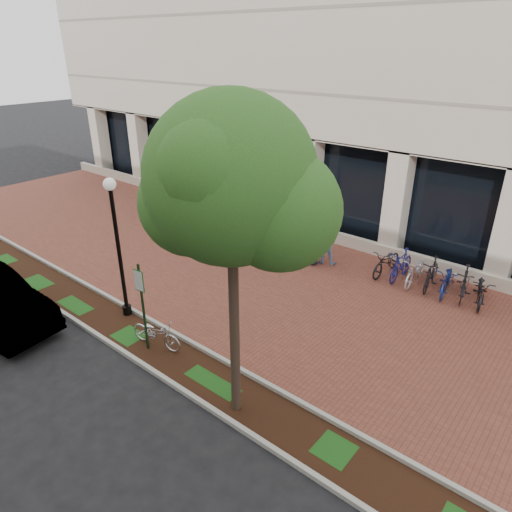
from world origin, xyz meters
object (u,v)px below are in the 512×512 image
Objects in this scene: lamppost at (118,242)px; parking_sign at (142,297)px; bike_rack_cluster at (431,275)px; pedestrian_mid at (326,242)px; street_tree at (234,191)px; locked_bicycle at (156,333)px; pedestrian_left at (227,229)px; pedestrian_right at (312,244)px.

parking_sign is at bearing -21.00° from lamppost.
bike_rack_cluster is at bearing 53.13° from parking_sign.
pedestrian_mid is 0.42× the size of bike_rack_cluster.
street_tree reaches higher than pedestrian_mid.
bike_rack_cluster is at bearing -40.24° from locked_bicycle.
pedestrian_mid is at bearing -16.70° from locked_bicycle.
parking_sign reaches higher than pedestrian_left.
pedestrian_right is 0.38× the size of bike_rack_cluster.
pedestrian_left is 0.41× the size of bike_rack_cluster.
parking_sign is 0.60× the size of lamppost.
pedestrian_left is (-6.49, 6.64, -4.45)m from street_tree.
parking_sign reaches higher than pedestrian_right.
parking_sign reaches higher than bike_rack_cluster.
locked_bicycle is at bearing -13.17° from lamppost.
street_tree is at bearing 89.09° from pedestrian_mid.
pedestrian_mid reaches higher than locked_bicycle.
lamppost is 6.20m from street_tree.
pedestrian_mid is (2.87, 7.19, -1.62)m from lamppost.
lamppost is 1.05× the size of bike_rack_cluster.
pedestrian_left is (-1.03, 5.80, -1.63)m from lamppost.
parking_sign is 9.88m from bike_rack_cluster.
street_tree is 1.69× the size of bike_rack_cluster.
pedestrian_right is at bearing 78.58° from parking_sign.
pedestrian_mid is at bearing -174.04° from bike_rack_cluster.
pedestrian_right is at bearing -169.41° from pedestrian_left.
lamppost reaches higher than pedestrian_mid.
pedestrian_left is 3.64m from pedestrian_right.
street_tree is (3.50, -0.09, 3.65)m from parking_sign.
street_tree is (5.46, -0.84, 2.82)m from lamppost.
street_tree is at bearing 128.94° from pedestrian_left.
pedestrian_right reaches higher than locked_bicycle.
street_tree is at bearing -106.64° from locked_bicycle.
parking_sign is 2.25m from lamppost.
parking_sign is 7.24m from pedestrian_left.
lamppost is 7.91m from pedestrian_mid.
street_tree reaches higher than locked_bicycle.
parking_sign is 1.65× the size of pedestrian_right.
lamppost reaches higher than locked_bicycle.
parking_sign is 0.37× the size of street_tree.
pedestrian_right is (-2.99, 7.64, -4.51)m from street_tree.
lamppost is 10.52m from bike_rack_cluster.
bike_rack_cluster reaches higher than locked_bicycle.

